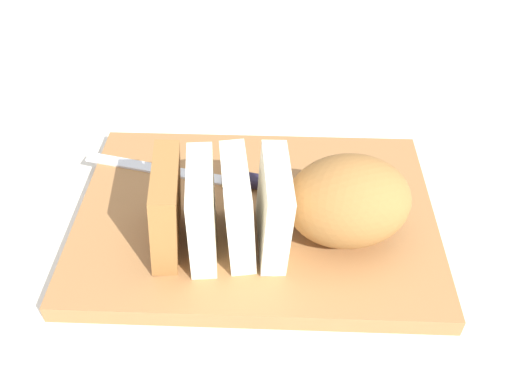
# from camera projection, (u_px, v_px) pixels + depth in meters

# --- Properties ---
(ground_plane) EXTENTS (3.00, 3.00, 0.00)m
(ground_plane) POSITION_uv_depth(u_px,v_px,m) (256.00, 224.00, 0.67)
(ground_plane) COLOR silver
(cutting_board) EXTENTS (0.43, 0.31, 0.02)m
(cutting_board) POSITION_uv_depth(u_px,v_px,m) (256.00, 217.00, 0.66)
(cutting_board) COLOR #9E6B3D
(cutting_board) RESTS_ON ground_plane
(bread_loaf) EXTENTS (0.29, 0.13, 0.11)m
(bread_loaf) POSITION_uv_depth(u_px,v_px,m) (292.00, 204.00, 0.59)
(bread_loaf) COLOR #996633
(bread_loaf) RESTS_ON cutting_board
(bread_knife) EXTENTS (0.25, 0.08, 0.02)m
(bread_knife) POSITION_uv_depth(u_px,v_px,m) (223.00, 177.00, 0.69)
(bread_knife) COLOR silver
(bread_knife) RESTS_ON cutting_board
(crumb_near_knife) EXTENTS (0.01, 0.01, 0.01)m
(crumb_near_knife) POSITION_uv_depth(u_px,v_px,m) (266.00, 177.00, 0.69)
(crumb_near_knife) COLOR tan
(crumb_near_knife) RESTS_ON cutting_board
(crumb_near_loaf) EXTENTS (0.01, 0.01, 0.01)m
(crumb_near_loaf) POSITION_uv_depth(u_px,v_px,m) (270.00, 223.00, 0.63)
(crumb_near_loaf) COLOR tan
(crumb_near_loaf) RESTS_ON cutting_board
(crumb_stray_left) EXTENTS (0.00, 0.00, 0.00)m
(crumb_stray_left) POSITION_uv_depth(u_px,v_px,m) (306.00, 229.00, 0.63)
(crumb_stray_left) COLOR tan
(crumb_stray_left) RESTS_ON cutting_board
(crumb_stray_right) EXTENTS (0.01, 0.01, 0.01)m
(crumb_stray_right) POSITION_uv_depth(u_px,v_px,m) (223.00, 186.00, 0.68)
(crumb_stray_right) COLOR tan
(crumb_stray_right) RESTS_ON cutting_board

